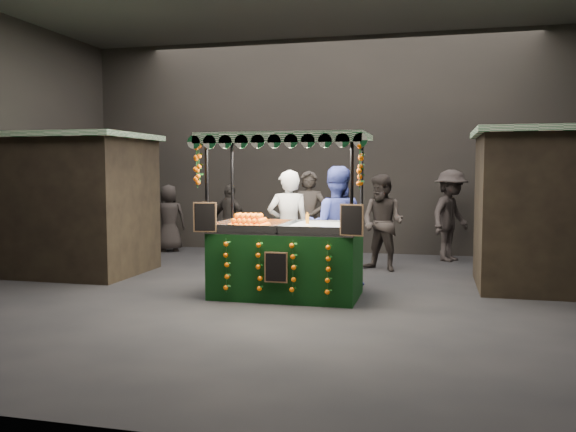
# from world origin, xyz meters

# --- Properties ---
(ground) EXTENTS (12.00, 12.00, 0.00)m
(ground) POSITION_xyz_m (0.00, 0.00, 0.00)
(ground) COLOR black
(ground) RESTS_ON ground
(market_hall) EXTENTS (12.10, 10.10, 5.05)m
(market_hall) POSITION_xyz_m (0.00, 0.00, 3.38)
(market_hall) COLOR black
(market_hall) RESTS_ON ground
(neighbour_stall_left) EXTENTS (3.00, 2.20, 2.60)m
(neighbour_stall_left) POSITION_xyz_m (-4.40, 1.00, 1.31)
(neighbour_stall_left) COLOR black
(neighbour_stall_left) RESTS_ON ground
(neighbour_stall_right) EXTENTS (3.00, 2.20, 2.60)m
(neighbour_stall_right) POSITION_xyz_m (4.40, 1.50, 1.31)
(neighbour_stall_right) COLOR black
(neighbour_stall_right) RESTS_ON ground
(juice_stall) EXTENTS (2.55, 1.50, 2.47)m
(juice_stall) POSITION_xyz_m (0.12, -0.14, 0.77)
(juice_stall) COLOR black
(juice_stall) RESTS_ON ground
(vendor_grey) EXTENTS (0.81, 0.65, 1.93)m
(vendor_grey) POSITION_xyz_m (-0.08, 0.78, 0.97)
(vendor_grey) COLOR gray
(vendor_grey) RESTS_ON ground
(vendor_blue) EXTENTS (1.04, 0.85, 2.00)m
(vendor_blue) POSITION_xyz_m (0.72, 0.77, 1.00)
(vendor_blue) COLOR navy
(vendor_blue) RESTS_ON ground
(shopper_0) EXTENTS (0.73, 0.50, 1.92)m
(shopper_0) POSITION_xyz_m (-0.04, 2.31, 0.96)
(shopper_0) COLOR #2C2623
(shopper_0) RESTS_ON ground
(shopper_1) EXTENTS (1.12, 1.02, 1.85)m
(shopper_1) POSITION_xyz_m (1.33, 2.62, 0.92)
(shopper_1) COLOR #2D2725
(shopper_1) RESTS_ON ground
(shopper_2) EXTENTS (1.02, 0.72, 1.60)m
(shopper_2) POSITION_xyz_m (-2.20, 3.92, 0.80)
(shopper_2) COLOR #2E2825
(shopper_2) RESTS_ON ground
(shopper_3) EXTENTS (1.25, 1.45, 1.94)m
(shopper_3) POSITION_xyz_m (2.63, 4.20, 0.97)
(shopper_3) COLOR #2B2422
(shopper_3) RESTS_ON ground
(shopper_4) EXTENTS (0.93, 0.83, 1.59)m
(shopper_4) POSITION_xyz_m (-3.83, 4.16, 0.79)
(shopper_4) COLOR black
(shopper_4) RESTS_ON ground
(shopper_5) EXTENTS (1.40, 1.65, 1.78)m
(shopper_5) POSITION_xyz_m (4.50, 3.67, 0.89)
(shopper_5) COLOR black
(shopper_5) RESTS_ON ground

